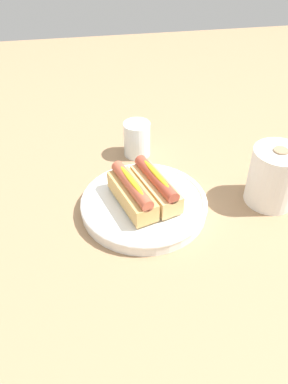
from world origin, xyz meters
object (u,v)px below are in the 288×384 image
(serving_bowl, at_px, (144,204))
(hotdog_back, at_px, (156,186))
(hotdog_front, at_px, (132,193))
(water_glass, at_px, (137,141))
(paper_towel_roll, at_px, (274,177))

(serving_bowl, bearing_deg, hotdog_back, 104.59)
(serving_bowl, relative_size, hotdog_front, 1.73)
(hotdog_front, height_order, hotdog_back, same)
(water_glass, bearing_deg, paper_towel_roll, 48.32)
(paper_towel_roll, bearing_deg, hotdog_front, -91.33)
(hotdog_back, bearing_deg, hotdog_front, -75.41)
(hotdog_back, xyz_separation_m, paper_towel_roll, (0.02, 0.26, 0.01))
(water_glass, distance_m, paper_towel_roll, 0.35)
(serving_bowl, xyz_separation_m, hotdog_back, (-0.01, 0.03, 0.04))
(hotdog_front, relative_size, hotdog_back, 1.00)
(hotdog_front, distance_m, water_glass, 0.23)
(serving_bowl, distance_m, hotdog_back, 0.05)
(hotdog_front, bearing_deg, paper_towel_roll, 88.67)
(hotdog_front, xyz_separation_m, hotdog_back, (-0.01, 0.05, 0.00))
(serving_bowl, height_order, hotdog_back, hotdog_back)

